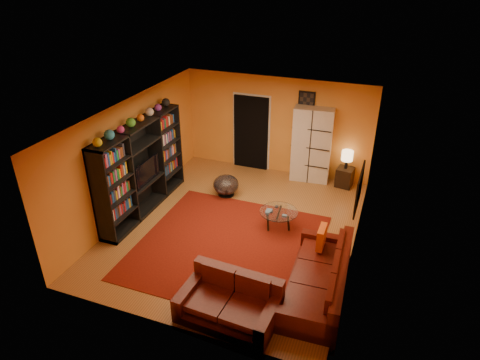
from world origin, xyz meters
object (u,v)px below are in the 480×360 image
at_px(sofa, 322,279).
at_px(table_lamp, 347,156).
at_px(coffee_table, 279,213).
at_px(loveseat, 231,301).
at_px(bowl_chair, 226,185).
at_px(tv, 144,171).
at_px(side_table, 345,177).
at_px(storage_cabinet, 312,145).
at_px(entertainment_unit, 142,168).

height_order(sofa, table_lamp, table_lamp).
xyz_separation_m(coffee_table, table_lamp, (1.06, 2.44, 0.47)).
relative_size(loveseat, table_lamp, 3.44).
xyz_separation_m(loveseat, bowl_chair, (-1.58, 3.65, -0.00)).
height_order(loveseat, bowl_chair, loveseat).
distance_m(tv, side_table, 5.04).
bearing_deg(table_lamp, coffee_table, -113.43).
bearing_deg(bowl_chair, side_table, 29.54).
distance_m(storage_cabinet, table_lamp, 0.94).
xyz_separation_m(sofa, loveseat, (-1.31, -1.05, 0.00)).
distance_m(tv, table_lamp, 4.99).
xyz_separation_m(tv, bowl_chair, (1.48, 1.25, -0.71)).
relative_size(side_table, table_lamp, 1.04).
bearing_deg(sofa, entertainment_unit, 160.42).
height_order(storage_cabinet, side_table, storage_cabinet).
distance_m(tv, loveseat, 3.96).
relative_size(tv, coffee_table, 1.12).
bearing_deg(tv, entertainment_unit, 79.21).
bearing_deg(table_lamp, bowl_chair, -150.46).
xyz_separation_m(entertainment_unit, storage_cabinet, (3.28, 2.80, -0.06)).
bearing_deg(loveseat, storage_cabinet, 1.51).
height_order(loveseat, coffee_table, loveseat).
height_order(tv, table_lamp, tv).
relative_size(entertainment_unit, bowl_chair, 4.73).
bearing_deg(side_table, bowl_chair, -150.46).
height_order(entertainment_unit, table_lamp, entertainment_unit).
bearing_deg(table_lamp, storage_cabinet, 176.90).
height_order(tv, side_table, tv).
distance_m(entertainment_unit, tv, 0.08).
distance_m(bowl_chair, table_lamp, 3.12).
distance_m(tv, storage_cabinet, 4.28).
bearing_deg(entertainment_unit, storage_cabinet, 40.51).
bearing_deg(storage_cabinet, tv, -144.46).
xyz_separation_m(tv, side_table, (4.15, 2.76, -0.74)).
bearing_deg(entertainment_unit, loveseat, -37.81).
xyz_separation_m(entertainment_unit, table_lamp, (4.20, 2.75, -0.21)).
bearing_deg(tv, side_table, -56.38).
distance_m(loveseat, storage_cabinet, 5.26).
distance_m(coffee_table, table_lamp, 2.70).
distance_m(entertainment_unit, side_table, 5.08).
relative_size(entertainment_unit, side_table, 6.00).
bearing_deg(side_table, coffee_table, -113.43).
xyz_separation_m(sofa, coffee_table, (-1.28, 1.67, 0.09)).
relative_size(storage_cabinet, table_lamp, 4.11).
distance_m(sofa, loveseat, 1.68).
xyz_separation_m(coffee_table, side_table, (1.06, 2.44, -0.12)).
relative_size(entertainment_unit, tv, 3.25).
bearing_deg(coffee_table, bowl_chair, 149.98).
bearing_deg(coffee_table, sofa, -52.62).
bearing_deg(sofa, tv, 160.35).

